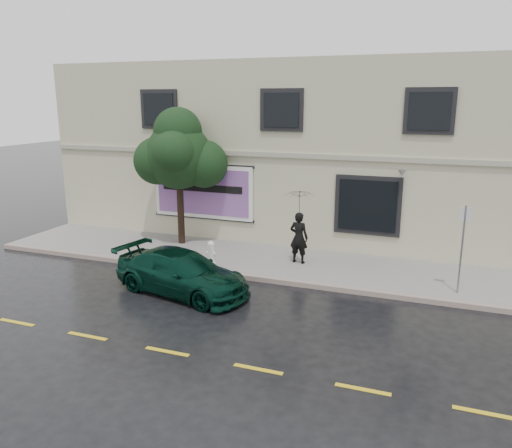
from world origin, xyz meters
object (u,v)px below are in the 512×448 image
(street_tree, at_px, (179,156))
(fire_hydrant, at_px, (211,253))
(car, at_px, (182,273))
(pedestrian, at_px, (299,238))

(street_tree, xyz_separation_m, fire_hydrant, (2.21, -2.00, -2.95))
(car, xyz_separation_m, fire_hydrant, (-0.10, 2.24, -0.07))
(fire_hydrant, bearing_deg, car, -111.22)
(street_tree, bearing_deg, pedestrian, -8.85)
(car, relative_size, fire_hydrant, 5.20)
(car, relative_size, pedestrian, 2.43)
(pedestrian, bearing_deg, car, 59.81)
(car, xyz_separation_m, pedestrian, (2.59, 3.48, 0.41))
(fire_hydrant, bearing_deg, street_tree, 114.02)
(pedestrian, height_order, street_tree, street_tree)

